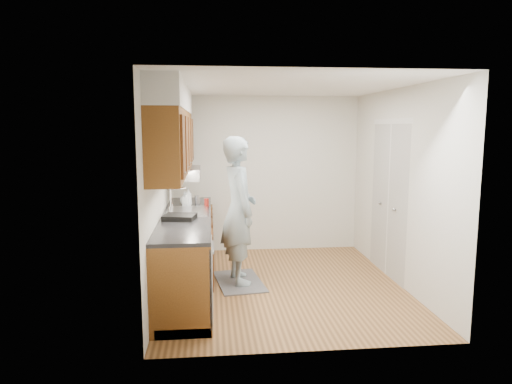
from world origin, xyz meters
TOP-DOWN VIEW (x-y plane):
  - floor at (0.00, 0.00)m, footprint 3.50×3.50m
  - ceiling at (0.00, 0.00)m, footprint 3.50×3.50m
  - wall_left at (-1.50, 0.00)m, footprint 0.02×3.50m
  - wall_right at (1.50, 0.00)m, footprint 0.02×3.50m
  - wall_back at (0.00, 1.75)m, footprint 3.00×0.02m
  - counter at (-1.20, -0.00)m, footprint 0.64×2.80m
  - upper_cabinets at (-1.33, 0.05)m, footprint 0.47×2.80m
  - closet_door at (1.49, 0.30)m, footprint 0.02×1.22m
  - floor_mat at (-0.54, 0.17)m, footprint 0.68×1.01m
  - person at (-0.54, 0.17)m, footprint 0.63×0.83m
  - soap_bottle_a at (-1.20, 0.67)m, footprint 0.11×0.11m
  - soap_bottle_b at (-1.23, 0.64)m, footprint 0.12×0.12m
  - soap_bottle_c at (-1.26, 0.76)m, footprint 0.20×0.20m
  - soda_can at (-0.96, 0.55)m, footprint 0.07×0.07m
  - steel_can at (-1.09, 0.78)m, footprint 0.08×0.08m
  - dish_rack at (-1.26, -0.27)m, footprint 0.41×0.37m

SIDE VIEW (x-z plane):
  - floor at x=0.00m, z-range 0.00..0.00m
  - floor_mat at x=-0.54m, z-range 0.00..0.02m
  - counter at x=-1.20m, z-range -0.16..1.14m
  - dish_rack at x=-1.26m, z-range 0.94..1.00m
  - soda_can at x=-0.96m, z-range 0.94..1.05m
  - steel_can at x=-1.09m, z-range 0.94..1.06m
  - closet_door at x=1.49m, z-range 0.00..2.05m
  - soap_bottle_c at x=-1.26m, z-range 0.94..1.12m
  - soap_bottle_b at x=-1.23m, z-range 0.94..1.13m
  - soap_bottle_a at x=-1.20m, z-range 0.94..1.19m
  - person at x=-0.54m, z-range 0.02..2.15m
  - wall_left at x=-1.50m, z-range 0.00..2.50m
  - wall_right at x=1.50m, z-range 0.00..2.50m
  - wall_back at x=0.00m, z-range 0.00..2.50m
  - upper_cabinets at x=-1.33m, z-range 1.34..2.55m
  - ceiling at x=0.00m, z-range 2.50..2.50m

